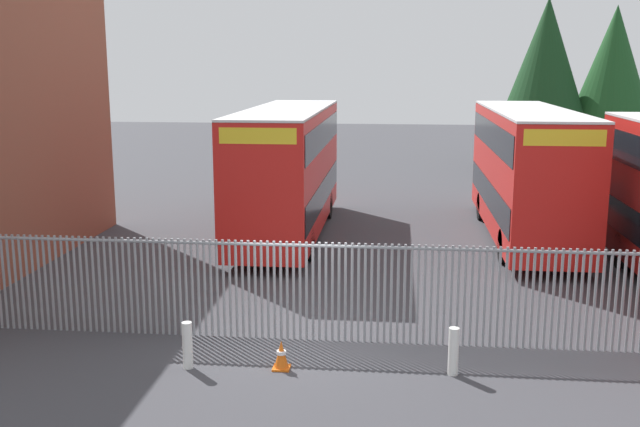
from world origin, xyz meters
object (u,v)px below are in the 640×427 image
(traffic_cone_by_gate, at_px, (281,355))
(double_decker_bus_behind_fence_right, at_px, (527,169))
(double_decker_bus_behind_fence_left, at_px, (288,166))
(bollard_center_front, at_px, (453,351))
(bollard_near_left, at_px, (187,345))

(traffic_cone_by_gate, bearing_deg, double_decker_bus_behind_fence_right, 61.01)
(double_decker_bus_behind_fence_right, xyz_separation_m, traffic_cone_by_gate, (-6.56, -11.84, -2.13))
(double_decker_bus_behind_fence_right, height_order, traffic_cone_by_gate, double_decker_bus_behind_fence_right)
(double_decker_bus_behind_fence_left, height_order, bollard_center_front, double_decker_bus_behind_fence_left)
(double_decker_bus_behind_fence_left, height_order, double_decker_bus_behind_fence_right, same)
(double_decker_bus_behind_fence_right, distance_m, bollard_near_left, 14.78)
(double_decker_bus_behind_fence_right, xyz_separation_m, bollard_near_left, (-8.41, -12.00, -1.95))
(bollard_near_left, height_order, bollard_center_front, same)
(double_decker_bus_behind_fence_left, height_order, bollard_near_left, double_decker_bus_behind_fence_left)
(bollard_near_left, relative_size, bollard_center_front, 1.00)
(bollard_center_front, bearing_deg, double_decker_bus_behind_fence_right, 74.72)
(bollard_center_front, bearing_deg, double_decker_bus_behind_fence_left, 113.32)
(bollard_center_front, distance_m, traffic_cone_by_gate, 3.36)
(bollard_near_left, xyz_separation_m, bollard_center_front, (5.20, 0.24, 0.00))
(double_decker_bus_behind_fence_right, bearing_deg, traffic_cone_by_gate, -118.99)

